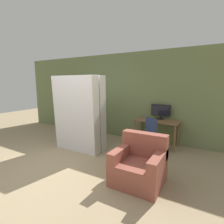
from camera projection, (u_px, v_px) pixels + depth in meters
name	position (u px, v px, depth m)	size (l,w,h in m)	color
ground_plane	(44.00, 173.00, 3.46)	(16.00, 16.00, 0.00)	#9E8966
wall_back	(116.00, 96.00, 5.80)	(8.00, 0.06, 2.70)	#6B7A4C
desk	(157.00, 124.00, 4.90)	(1.21, 0.62, 0.74)	brown
monitor	(161.00, 111.00, 4.98)	(0.55, 0.20, 0.42)	black
office_chair	(146.00, 140.00, 4.41)	(0.61, 0.61, 0.90)	#4C4C51
bookshelf	(77.00, 106.00, 6.54)	(0.84, 0.26, 1.84)	#2D2319
mattress_near	(76.00, 114.00, 4.48)	(1.30, 0.33, 1.96)	silver
mattress_far	(84.00, 112.00, 4.74)	(1.30, 0.29, 1.96)	silver
armchair	(140.00, 165.00, 3.14)	(0.85, 0.80, 0.85)	#934C3D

